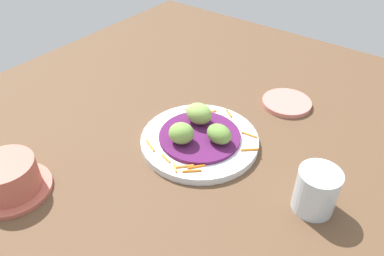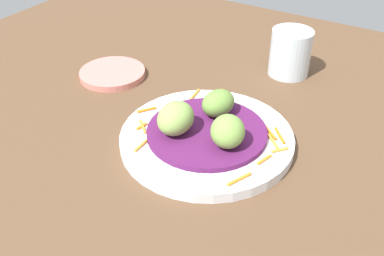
% 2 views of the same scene
% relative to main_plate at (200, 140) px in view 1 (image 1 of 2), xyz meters
% --- Properties ---
extents(table_surface, '(1.10, 1.10, 0.02)m').
position_rel_main_plate_xyz_m(table_surface, '(-0.06, -0.03, -0.02)').
color(table_surface, brown).
rests_on(table_surface, ground).
extents(main_plate, '(0.23, 0.23, 0.01)m').
position_rel_main_plate_xyz_m(main_plate, '(0.00, 0.00, 0.00)').
color(main_plate, silver).
rests_on(main_plate, table_surface).
extents(cabbage_bed, '(0.16, 0.16, 0.01)m').
position_rel_main_plate_xyz_m(cabbage_bed, '(0.00, 0.00, 0.01)').
color(cabbage_bed, '#51194C').
rests_on(cabbage_bed, main_plate).
extents(carrot_garnish, '(0.22, 0.20, 0.00)m').
position_rel_main_plate_xyz_m(carrot_garnish, '(0.01, 0.01, 0.01)').
color(carrot_garnish, orange).
rests_on(carrot_garnish, main_plate).
extents(guac_scoop_left, '(0.06, 0.06, 0.04)m').
position_rel_main_plate_xyz_m(guac_scoop_left, '(0.04, -0.02, 0.04)').
color(guac_scoop_left, '#759E47').
rests_on(guac_scoop_left, cabbage_bed).
extents(guac_scoop_center, '(0.05, 0.06, 0.04)m').
position_rel_main_plate_xyz_m(guac_scoop_center, '(-0.01, 0.04, 0.03)').
color(guac_scoop_center, olive).
rests_on(guac_scoop_center, cabbage_bed).
extents(guac_scoop_right, '(0.05, 0.06, 0.04)m').
position_rel_main_plate_xyz_m(guac_scoop_right, '(-0.03, -0.03, 0.04)').
color(guac_scoop_right, '#84A851').
rests_on(guac_scoop_right, cabbage_bed).
extents(side_plate_small, '(0.11, 0.11, 0.01)m').
position_rel_main_plate_xyz_m(side_plate_small, '(-0.23, 0.08, -0.00)').
color(side_plate_small, tan).
rests_on(side_plate_small, table_surface).
extents(terracotta_bowl, '(0.13, 0.13, 0.06)m').
position_rel_main_plate_xyz_m(terracotta_bowl, '(0.30, -0.18, 0.02)').
color(terracotta_bowl, '#B75B4C').
rests_on(terracotta_bowl, table_surface).
extents(water_glass, '(0.07, 0.07, 0.08)m').
position_rel_main_plate_xyz_m(water_glass, '(0.02, 0.25, 0.03)').
color(water_glass, silver).
rests_on(water_glass, table_surface).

